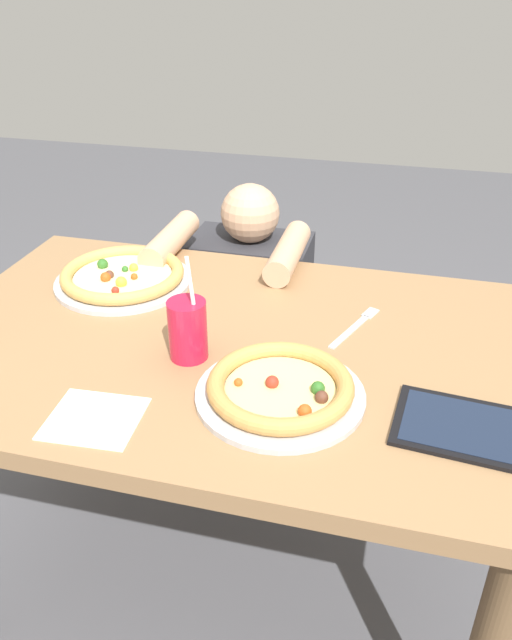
% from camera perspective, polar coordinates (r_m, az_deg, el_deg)
% --- Properties ---
extents(ground_plane, '(8.00, 8.00, 0.00)m').
position_cam_1_polar(ground_plane, '(1.84, -2.08, -22.01)').
color(ground_plane, '#4C4C51').
extents(dining_table, '(1.30, 0.85, 0.75)m').
position_cam_1_polar(dining_table, '(1.39, -2.56, -5.65)').
color(dining_table, '#936D47').
rests_on(dining_table, ground).
extents(pizza_near, '(0.31, 0.31, 0.04)m').
position_cam_1_polar(pizza_near, '(1.15, 2.24, -6.23)').
color(pizza_near, '#B7B7BC').
rests_on(pizza_near, dining_table).
extents(pizza_far, '(0.33, 0.33, 0.04)m').
position_cam_1_polar(pizza_far, '(1.58, -11.98, 3.90)').
color(pizza_far, '#B7B7BC').
rests_on(pizza_far, dining_table).
extents(drink_cup_colored, '(0.08, 0.08, 0.22)m').
position_cam_1_polar(drink_cup_colored, '(1.25, -6.20, -0.86)').
color(drink_cup_colored, red).
rests_on(drink_cup_colored, dining_table).
extents(paper_napkin, '(0.17, 0.15, 0.00)m').
position_cam_1_polar(paper_napkin, '(1.15, -14.41, -8.62)').
color(paper_napkin, white).
rests_on(paper_napkin, dining_table).
extents(fork, '(0.09, 0.20, 0.00)m').
position_cam_1_polar(fork, '(1.39, 9.08, -0.50)').
color(fork, silver).
rests_on(fork, dining_table).
extents(tablet, '(0.26, 0.19, 0.01)m').
position_cam_1_polar(tablet, '(1.15, 18.46, -9.25)').
color(tablet, black).
rests_on(tablet, dining_table).
extents(diner_seated, '(0.39, 0.51, 0.88)m').
position_cam_1_polar(diner_seated, '(2.04, -0.55, -0.72)').
color(diner_seated, '#333847').
rests_on(diner_seated, ground).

